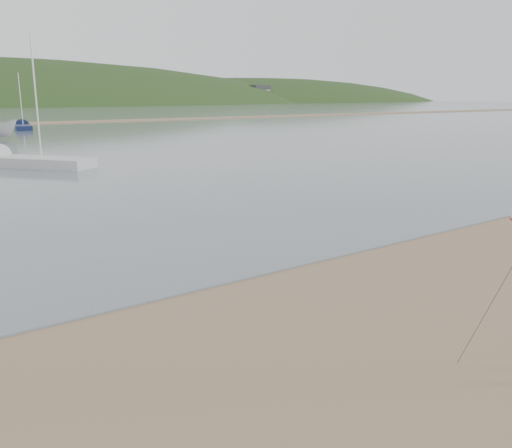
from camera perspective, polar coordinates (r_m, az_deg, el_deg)
sailboat_blue_far at (r=64.92m, az=-23.36°, el=9.41°), size 2.74×6.57×6.38m
sailboat_white_near at (r=31.01m, az=-24.36°, el=6.08°), size 5.63×6.75×7.07m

